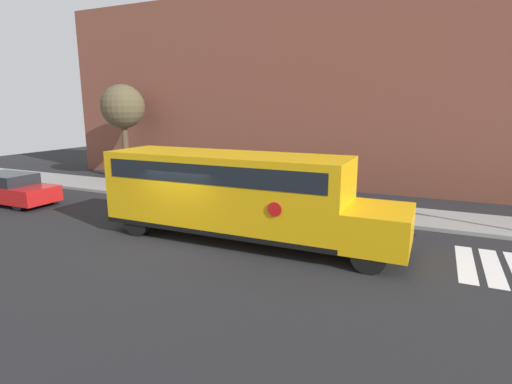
{
  "coord_description": "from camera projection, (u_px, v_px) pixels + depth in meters",
  "views": [
    {
      "loc": [
        7.74,
        -10.88,
        4.62
      ],
      "look_at": [
        2.09,
        1.64,
        1.67
      ],
      "focal_mm": 28.0,
      "sensor_mm": 36.0,
      "label": 1
    }
  ],
  "objects": [
    {
      "name": "sidewalk_strip",
      "position": [
        258.0,
        201.0,
        19.56
      ],
      "size": [
        44.0,
        3.0,
        0.15
      ],
      "color": "gray",
      "rests_on": "ground"
    },
    {
      "name": "parked_car",
      "position": [
        10.0,
        189.0,
        19.22
      ],
      "size": [
        4.67,
        1.86,
        1.47
      ],
      "color": "red",
      "rests_on": "ground"
    },
    {
      "name": "building_backdrop",
      "position": [
        302.0,
        91.0,
        24.2
      ],
      "size": [
        32.0,
        4.0,
        11.1
      ],
      "color": "brown",
      "rests_on": "ground"
    },
    {
      "name": "ground_plane",
      "position": [
        181.0,
        243.0,
        13.78
      ],
      "size": [
        60.0,
        60.0,
        0.0
      ],
      "primitive_type": "plane",
      "color": "black"
    },
    {
      "name": "school_bus",
      "position": [
        236.0,
        191.0,
        13.81
      ],
      "size": [
        10.47,
        2.57,
        3.04
      ],
      "color": "#EAA80F",
      "rests_on": "ground"
    },
    {
      "name": "tree_near_sidewalk",
      "position": [
        123.0,
        108.0,
        24.94
      ],
      "size": [
        2.71,
        2.71,
        5.98
      ],
      "color": "brown",
      "rests_on": "ground"
    }
  ]
}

